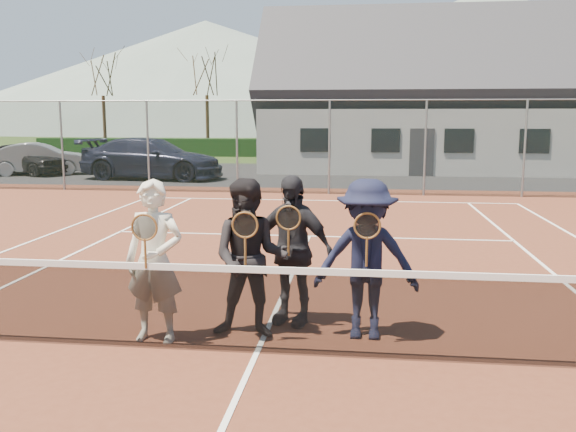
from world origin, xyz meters
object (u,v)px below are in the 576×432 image
(car_a, at_px, (27,158))
(player_d, at_px, (366,260))
(car_b, at_px, (40,159))
(tennis_net, at_px, (256,306))
(clubhouse, at_px, (427,84))
(player_a, at_px, (154,261))
(player_c, at_px, (291,250))
(car_c, at_px, (152,159))
(player_b, at_px, (250,259))

(car_a, distance_m, player_d, 23.27)
(car_b, distance_m, tennis_net, 22.70)
(car_a, distance_m, tennis_net, 23.09)
(car_b, height_order, clubhouse, clubhouse)
(player_a, distance_m, player_c, 1.62)
(player_c, bearing_deg, car_b, 126.28)
(car_c, xyz_separation_m, player_a, (6.13, -17.28, 0.09))
(player_d, bearing_deg, clubhouse, 83.00)
(player_b, relative_size, player_d, 1.00)
(player_a, bearing_deg, car_b, 122.07)
(car_a, distance_m, car_c, 6.22)
(car_b, bearing_deg, tennis_net, -165.72)
(car_a, relative_size, car_c, 0.73)
(car_b, bearing_deg, clubhouse, -92.62)
(car_a, xyz_separation_m, clubhouse, (17.39, 5.19, 3.28))
(player_b, bearing_deg, car_c, 112.78)
(car_b, bearing_deg, car_c, -122.59)
(clubhouse, relative_size, player_d, 8.67)
(car_c, xyz_separation_m, player_c, (7.55, -16.51, 0.09))
(player_a, relative_size, player_c, 1.00)
(player_d, bearing_deg, player_a, -170.76)
(car_b, relative_size, player_a, 2.31)
(tennis_net, relative_size, player_d, 6.49)
(tennis_net, bearing_deg, clubhouse, 80.54)
(clubhouse, relative_size, player_b, 8.67)
(clubhouse, height_order, player_c, clubhouse)
(clubhouse, bearing_deg, player_c, -99.29)
(car_a, xyz_separation_m, player_d, (14.53, -18.18, 0.22))
(car_b, distance_m, player_d, 22.85)
(car_a, distance_m, player_a, 22.21)
(player_a, xyz_separation_m, player_b, (1.02, 0.26, -0.00))
(car_c, height_order, player_a, player_a)
(car_a, height_order, player_a, player_a)
(car_c, distance_m, player_b, 18.46)
(player_d, bearing_deg, car_a, 128.63)
(player_a, distance_m, player_d, 2.34)
(clubhouse, bearing_deg, player_a, -102.29)
(car_a, relative_size, clubhouse, 0.27)
(car_c, relative_size, tennis_net, 0.49)
(player_d, bearing_deg, player_b, -175.11)
(car_b, relative_size, tennis_net, 0.36)
(car_c, bearing_deg, player_a, -154.98)
(clubhouse, xyz_separation_m, player_c, (-3.76, -22.97, -3.07))
(tennis_net, height_order, player_b, player_b)
(player_a, bearing_deg, tennis_net, -12.18)
(car_c, relative_size, player_b, 3.17)
(car_c, height_order, clubhouse, clubhouse)
(car_a, xyz_separation_m, car_b, (0.62, -0.04, -0.02))
(tennis_net, bearing_deg, player_c, 76.65)
(car_b, bearing_deg, player_c, -163.67)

